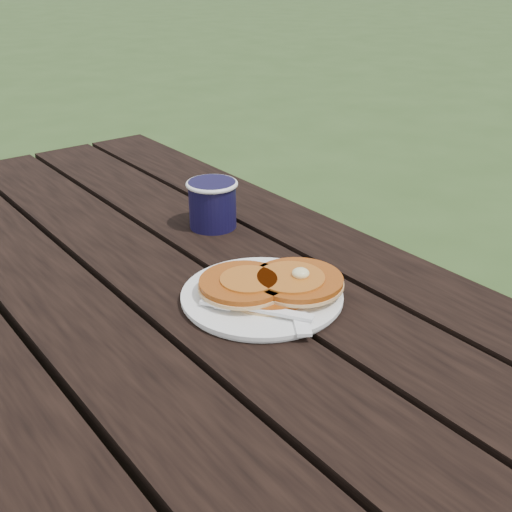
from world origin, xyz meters
TOP-DOWN VIEW (x-y plane):
  - picnic_table at (0.00, 0.00)m, footprint 1.36×1.80m
  - plate at (0.08, -0.01)m, footprint 0.27×0.27m
  - pancake_stack at (0.09, -0.02)m, footprint 0.20×0.17m
  - knife at (0.10, -0.06)m, footprint 0.12×0.16m
  - fork at (0.06, -0.07)m, footprint 0.11×0.15m
  - coffee_cup at (0.18, 0.26)m, footprint 0.09×0.09m

SIDE VIEW (x-z plane):
  - picnic_table at x=0.00m, z-range -0.01..0.74m
  - plate at x=0.08m, z-range 0.75..0.76m
  - knife at x=0.10m, z-range 0.76..0.76m
  - fork at x=0.06m, z-range 0.77..0.77m
  - pancake_stack at x=0.09m, z-range 0.76..0.79m
  - coffee_cup at x=0.18m, z-range 0.76..0.84m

